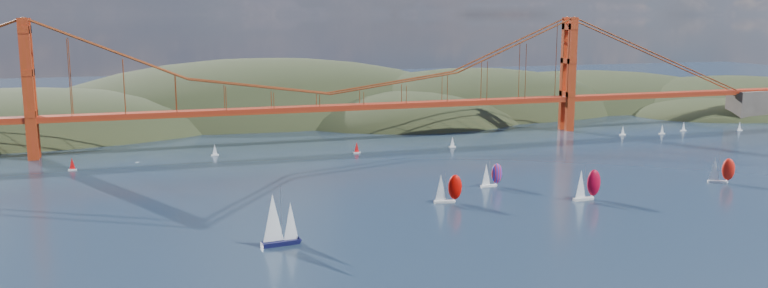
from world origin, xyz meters
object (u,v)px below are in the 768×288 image
racer_0 (448,188)px  racer_2 (721,170)px  racer_1 (587,184)px  sloop_navy (278,220)px  racer_rwb (491,174)px

racer_0 → racer_2: (98.65, -3.58, -0.07)m
racer_0 → racer_1: bearing=-3.1°
sloop_navy → racer_0: 62.08m
sloop_navy → racer_1: bearing=2.5°
sloop_navy → racer_2: size_ratio=1.52×
racer_0 → racer_rwb: 27.09m
sloop_navy → racer_0: (56.19, 26.33, -1.83)m
racer_0 → racer_1: 43.22m
racer_0 → racer_2: bearing=8.3°
sloop_navy → racer_rwb: bearing=21.2°
racer_2 → racer_rwb: 78.78m
racer_1 → racer_2: size_ratio=1.10×
sloop_navy → racer_1: (98.22, 16.25, -1.46)m
racer_rwb → racer_1: bearing=-53.4°
racer_1 → racer_0: bearing=163.1°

